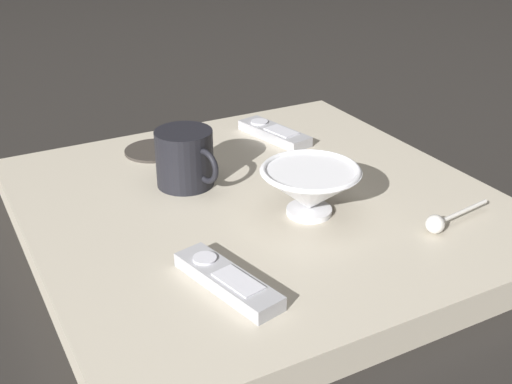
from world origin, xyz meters
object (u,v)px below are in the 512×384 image
Objects in this scene: drink_coaster at (154,151)px; cereal_bowl at (310,188)px; tv_remote_near at (227,280)px; coffee_mug at (185,158)px; teaspoon at (440,222)px; tv_remote_far at (274,133)px.

cereal_bowl is at bearing 110.22° from drink_coaster.
drink_coaster is (-0.07, -0.43, -0.01)m from tv_remote_near.
coffee_mug reaches higher than teaspoon.
drink_coaster is (0.22, -0.04, -0.01)m from tv_remote_far.
tv_remote_far is (-0.28, -0.39, -0.00)m from tv_remote_near.
tv_remote_near is (0.31, -0.02, -0.00)m from teaspoon.
tv_remote_near is 1.03× the size of tv_remote_far.
teaspoon is at bearing 94.22° from tv_remote_far.
teaspoon is at bearing 176.97° from tv_remote_near.
teaspoon is (-0.25, 0.30, -0.03)m from coffee_mug.
coffee_mug is at bearing -50.21° from teaspoon.
teaspoon reaches higher than drink_coaster.
drink_coaster is (0.25, -0.45, -0.01)m from teaspoon.
drink_coaster is at bearing -69.78° from cereal_bowl.
coffee_mug is 0.75× the size of tv_remote_far.
coffee_mug is at bearing 89.97° from drink_coaster.
teaspoon is 0.40m from tv_remote_far.
coffee_mug is 0.96× the size of teaspoon.
teaspoon is (-0.13, 0.13, -0.03)m from cereal_bowl.
cereal_bowl reaches higher than tv_remote_far.
tv_remote_near is 1.62× the size of drink_coaster.
tv_remote_near is at bearing 81.19° from drink_coaster.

